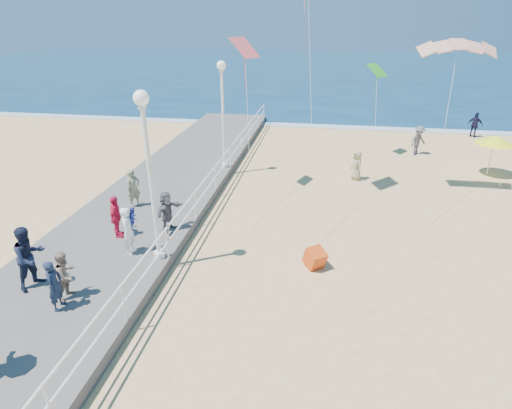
% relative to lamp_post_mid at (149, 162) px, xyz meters
% --- Properties ---
extents(ground, '(160.00, 160.00, 0.00)m').
position_rel_lamp_post_mid_xyz_m(ground, '(5.35, 0.00, -3.66)').
color(ground, '#E9BE7A').
rests_on(ground, ground).
extents(ocean, '(160.00, 90.00, 0.05)m').
position_rel_lamp_post_mid_xyz_m(ocean, '(5.35, 65.00, -3.65)').
color(ocean, '#0C2E4D').
rests_on(ocean, ground).
extents(surf_line, '(160.00, 1.20, 0.04)m').
position_rel_lamp_post_mid_xyz_m(surf_line, '(5.35, 20.50, -3.63)').
color(surf_line, white).
rests_on(surf_line, ground).
extents(boardwalk, '(5.00, 44.00, 0.40)m').
position_rel_lamp_post_mid_xyz_m(boardwalk, '(-2.15, 0.00, -3.46)').
color(boardwalk, '#68635E').
rests_on(boardwalk, ground).
extents(railing, '(0.05, 42.00, 0.55)m').
position_rel_lamp_post_mid_xyz_m(railing, '(0.30, 0.00, -2.41)').
color(railing, white).
rests_on(railing, boardwalk).
extents(lamp_post_mid, '(0.44, 0.44, 5.32)m').
position_rel_lamp_post_mid_xyz_m(lamp_post_mid, '(0.00, 0.00, 0.00)').
color(lamp_post_mid, white).
rests_on(lamp_post_mid, boardwalk).
extents(lamp_post_far, '(0.44, 0.44, 5.32)m').
position_rel_lamp_post_mid_xyz_m(lamp_post_far, '(0.00, 9.00, 0.00)').
color(lamp_post_far, white).
rests_on(lamp_post_far, boardwalk).
extents(woman_holding_toddler, '(0.42, 0.61, 1.63)m').
position_rel_lamp_post_mid_xyz_m(woman_holding_toddler, '(-1.03, 0.13, -2.44)').
color(woman_holding_toddler, white).
rests_on(woman_holding_toddler, boardwalk).
extents(toddler_held, '(0.30, 0.37, 0.74)m').
position_rel_lamp_post_mid_xyz_m(toddler_held, '(-0.88, 0.28, -2.04)').
color(toddler_held, '#2D3BA9').
rests_on(toddler_held, boardwalk).
extents(spectator_0, '(0.42, 0.57, 1.45)m').
position_rel_lamp_post_mid_xyz_m(spectator_0, '(-1.67, -2.85, -2.54)').
color(spectator_0, '#1A253B').
rests_on(spectator_0, boardwalk).
extents(spectator_1, '(0.57, 0.72, 1.43)m').
position_rel_lamp_post_mid_xyz_m(spectator_1, '(-1.68, -2.35, -2.54)').
color(spectator_1, gray).
rests_on(spectator_1, boardwalk).
extents(spectator_3, '(0.56, 0.97, 1.55)m').
position_rel_lamp_post_mid_xyz_m(spectator_3, '(-1.97, 1.08, -2.49)').
color(spectator_3, '#E21C47').
rests_on(spectator_3, boardwalk).
extents(spectator_5, '(0.91, 1.46, 1.50)m').
position_rel_lamp_post_mid_xyz_m(spectator_5, '(-0.40, 1.86, -2.51)').
color(spectator_5, '#5C5B60').
rests_on(spectator_5, boardwalk).
extents(spectator_6, '(0.64, 0.69, 1.59)m').
position_rel_lamp_post_mid_xyz_m(spectator_6, '(-2.50, 3.61, -2.47)').
color(spectator_6, '#84825B').
rests_on(spectator_6, boardwalk).
extents(spectator_7, '(0.97, 1.09, 1.89)m').
position_rel_lamp_post_mid_xyz_m(spectator_7, '(-2.96, -2.02, -2.32)').
color(spectator_7, '#181E35').
rests_on(spectator_7, boardwalk).
extents(beach_walker_a, '(1.28, 1.20, 1.74)m').
position_rel_lamp_post_mid_xyz_m(beach_walker_a, '(10.71, 14.31, -2.79)').
color(beach_walker_a, '#5A5A5F').
rests_on(beach_walker_a, ground).
extents(beach_walker_b, '(1.07, 0.91, 1.72)m').
position_rel_lamp_post_mid_xyz_m(beach_walker_b, '(15.41, 19.19, -2.80)').
color(beach_walker_b, '#181631').
rests_on(beach_walker_b, ground).
extents(beach_walker_c, '(0.77, 0.87, 1.50)m').
position_rel_lamp_post_mid_xyz_m(beach_walker_c, '(6.81, 9.33, -2.91)').
color(beach_walker_c, '#978E68').
rests_on(beach_walker_c, ground).
extents(box_kite, '(0.87, 0.90, 0.74)m').
position_rel_lamp_post_mid_xyz_m(box_kite, '(5.00, 0.84, -3.36)').
color(box_kite, red).
rests_on(box_kite, ground).
extents(beach_umbrella, '(1.90, 1.90, 2.14)m').
position_rel_lamp_post_mid_xyz_m(beach_umbrella, '(13.69, 11.13, -1.75)').
color(beach_umbrella, white).
rests_on(beach_umbrella, ground).
extents(kite_parafoil, '(3.13, 0.94, 0.65)m').
position_rel_lamp_post_mid_xyz_m(kite_parafoil, '(10.16, 8.06, 2.90)').
color(kite_parafoil, '#C54517').
extents(kite_diamond_pink, '(1.25, 1.41, 0.81)m').
position_rel_lamp_post_mid_xyz_m(kite_diamond_pink, '(1.49, 7.21, 2.74)').
color(kite_diamond_pink, '#E25355').
extents(kite_diamond_green, '(1.30, 1.34, 0.67)m').
position_rel_lamp_post_mid_xyz_m(kite_diamond_green, '(7.74, 13.62, 1.27)').
color(kite_diamond_green, green).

